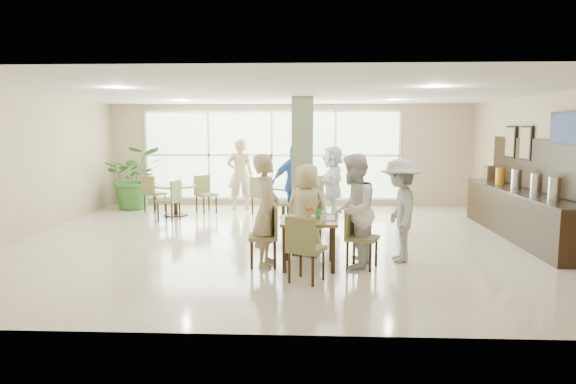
{
  "coord_description": "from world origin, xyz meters",
  "views": [
    {
      "loc": [
        0.57,
        -9.66,
        2.18
      ],
      "look_at": [
        0.2,
        -1.2,
        1.1
      ],
      "focal_mm": 32.0,
      "sensor_mm": 36.0,
      "label": 1
    }
  ],
  "objects_px": {
    "main_table": "(309,226)",
    "round_table_right": "(292,194)",
    "teen_far": "(307,210)",
    "teen_left": "(267,210)",
    "teen_standing": "(400,210)",
    "adult_standing": "(240,174)",
    "adult_b": "(332,182)",
    "buffet_counter": "(520,210)",
    "teen_right": "(353,211)",
    "round_table_left": "(175,193)",
    "adult_a": "(294,184)",
    "potted_plant": "(135,178)"
  },
  "relations": [
    {
      "from": "main_table",
      "to": "round_table_right",
      "type": "distance_m",
      "value": 4.4
    },
    {
      "from": "teen_far",
      "to": "teen_left",
      "type": "bearing_deg",
      "value": 66.69
    },
    {
      "from": "teen_standing",
      "to": "adult_standing",
      "type": "xyz_separation_m",
      "value": [
        -3.31,
        5.16,
        0.1
      ]
    },
    {
      "from": "main_table",
      "to": "adult_b",
      "type": "bearing_deg",
      "value": 82.99
    },
    {
      "from": "buffet_counter",
      "to": "teen_far",
      "type": "height_order",
      "value": "buffet_counter"
    },
    {
      "from": "teen_right",
      "to": "round_table_right",
      "type": "bearing_deg",
      "value": -150.25
    },
    {
      "from": "teen_right",
      "to": "round_table_left",
      "type": "bearing_deg",
      "value": -123.09
    },
    {
      "from": "teen_standing",
      "to": "adult_standing",
      "type": "distance_m",
      "value": 6.13
    },
    {
      "from": "round_table_right",
      "to": "adult_b",
      "type": "relative_size",
      "value": 0.65
    },
    {
      "from": "main_table",
      "to": "adult_b",
      "type": "relative_size",
      "value": 0.5
    },
    {
      "from": "adult_b",
      "to": "buffet_counter",
      "type": "bearing_deg",
      "value": 63.28
    },
    {
      "from": "adult_a",
      "to": "adult_b",
      "type": "bearing_deg",
      "value": 27.87
    },
    {
      "from": "round_table_right",
      "to": "teen_right",
      "type": "bearing_deg",
      "value": -75.82
    },
    {
      "from": "adult_b",
      "to": "round_table_right",
      "type": "bearing_deg",
      "value": -80.16
    },
    {
      "from": "buffet_counter",
      "to": "adult_standing",
      "type": "relative_size",
      "value": 2.51
    },
    {
      "from": "round_table_right",
      "to": "teen_standing",
      "type": "relative_size",
      "value": 0.67
    },
    {
      "from": "main_table",
      "to": "teen_far",
      "type": "relative_size",
      "value": 0.55
    },
    {
      "from": "teen_far",
      "to": "round_table_left",
      "type": "bearing_deg",
      "value": -29.89
    },
    {
      "from": "buffet_counter",
      "to": "teen_left",
      "type": "relative_size",
      "value": 2.66
    },
    {
      "from": "main_table",
      "to": "teen_right",
      "type": "distance_m",
      "value": 0.73
    },
    {
      "from": "teen_far",
      "to": "adult_standing",
      "type": "relative_size",
      "value": 0.84
    },
    {
      "from": "teen_right",
      "to": "adult_b",
      "type": "height_order",
      "value": "teen_right"
    },
    {
      "from": "adult_b",
      "to": "round_table_left",
      "type": "bearing_deg",
      "value": -87.25
    },
    {
      "from": "adult_a",
      "to": "main_table",
      "type": "bearing_deg",
      "value": -103.65
    },
    {
      "from": "round_table_right",
      "to": "adult_a",
      "type": "xyz_separation_m",
      "value": [
        0.08,
        -0.85,
        0.33
      ]
    },
    {
      "from": "main_table",
      "to": "potted_plant",
      "type": "xyz_separation_m",
      "value": [
        -4.65,
        5.55,
        0.19
      ]
    },
    {
      "from": "buffet_counter",
      "to": "teen_standing",
      "type": "distance_m",
      "value": 3.3
    },
    {
      "from": "round_table_right",
      "to": "buffet_counter",
      "type": "bearing_deg",
      "value": -24.25
    },
    {
      "from": "buffet_counter",
      "to": "teen_left",
      "type": "height_order",
      "value": "buffet_counter"
    },
    {
      "from": "buffet_counter",
      "to": "main_table",
      "type": "bearing_deg",
      "value": -150.77
    },
    {
      "from": "potted_plant",
      "to": "teen_left",
      "type": "bearing_deg",
      "value": -54.05
    },
    {
      "from": "round_table_left",
      "to": "adult_a",
      "type": "xyz_separation_m",
      "value": [
        2.97,
        -1.04,
        0.36
      ]
    },
    {
      "from": "adult_a",
      "to": "adult_b",
      "type": "relative_size",
      "value": 1.05
    },
    {
      "from": "round_table_right",
      "to": "teen_left",
      "type": "height_order",
      "value": "teen_left"
    },
    {
      "from": "teen_left",
      "to": "adult_standing",
      "type": "xyz_separation_m",
      "value": [
        -1.18,
        5.52,
        0.05
      ]
    },
    {
      "from": "round_table_right",
      "to": "teen_right",
      "type": "height_order",
      "value": "teen_right"
    },
    {
      "from": "teen_right",
      "to": "adult_standing",
      "type": "xyz_separation_m",
      "value": [
        -2.53,
        5.55,
        0.05
      ]
    },
    {
      "from": "round_table_right",
      "to": "adult_a",
      "type": "distance_m",
      "value": 0.92
    },
    {
      "from": "teen_left",
      "to": "teen_standing",
      "type": "xyz_separation_m",
      "value": [
        2.13,
        0.36,
        -0.04
      ]
    },
    {
      "from": "round_table_left",
      "to": "main_table",
      "type": "bearing_deg",
      "value": -54.06
    },
    {
      "from": "teen_left",
      "to": "adult_b",
      "type": "height_order",
      "value": "teen_left"
    },
    {
      "from": "main_table",
      "to": "adult_b",
      "type": "height_order",
      "value": "adult_b"
    },
    {
      "from": "adult_a",
      "to": "adult_b",
      "type": "xyz_separation_m",
      "value": [
        0.89,
        0.95,
        -0.04
      ]
    },
    {
      "from": "round_table_right",
      "to": "teen_left",
      "type": "relative_size",
      "value": 0.64
    },
    {
      "from": "adult_standing",
      "to": "main_table",
      "type": "bearing_deg",
      "value": 101.63
    },
    {
      "from": "teen_right",
      "to": "adult_b",
      "type": "distance_m",
      "value": 4.45
    },
    {
      "from": "teen_far",
      "to": "adult_b",
      "type": "distance_m",
      "value": 3.8
    },
    {
      "from": "main_table",
      "to": "buffet_counter",
      "type": "bearing_deg",
      "value": 29.23
    },
    {
      "from": "teen_left",
      "to": "teen_right",
      "type": "bearing_deg",
      "value": -85.26
    },
    {
      "from": "round_table_right",
      "to": "adult_a",
      "type": "height_order",
      "value": "adult_a"
    }
  ]
}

